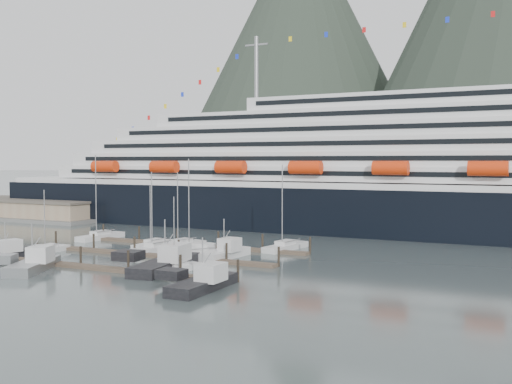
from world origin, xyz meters
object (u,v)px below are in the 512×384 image
trawler_c (164,263)px  sailboat_h (178,269)px  trawler_d (202,282)px  trawler_b (32,264)px  sailboat_d (195,255)px  sailboat_g (286,247)px  sailboat_b (156,249)px  cruise_ship (421,179)px  warehouse (34,211)px  sailboat_c (154,245)px  sailboat_a (49,250)px  trawler_e (223,253)px  trawler_a (5,253)px  sailboat_f (182,246)px  sailboat_e (101,237)px

trawler_c → sailboat_h: bearing=-101.0°
trawler_d → trawler_b: bearing=89.7°
sailboat_d → sailboat_g: bearing=-7.2°
sailboat_d → sailboat_h: (4.16, -11.08, -0.05)m
sailboat_b → trawler_d: bearing=-129.6°
cruise_ship → sailboat_d: bearing=-118.0°
trawler_c → warehouse: bearing=49.8°
sailboat_c → sailboat_h: bearing=-133.1°
sailboat_a → sailboat_b: bearing=-65.0°
trawler_d → trawler_e: bearing=22.8°
sailboat_g → sailboat_h: (-5.52, -25.93, -0.05)m
trawler_e → trawler_a: bearing=120.1°
sailboat_a → sailboat_h: size_ratio=1.01×
sailboat_b → trawler_b: bearing=171.7°
sailboat_g → trawler_a: bearing=134.7°
sailboat_f → sailboat_g: 18.96m
trawler_b → trawler_e: size_ratio=1.10×
sailboat_d → sailboat_a: bearing=129.7°
trawler_d → trawler_e: (-9.52, 22.22, -0.01)m
cruise_ship → sailboat_f: bearing=-130.0°
warehouse → sailboat_a: sailboat_a is taller
trawler_b → trawler_d: (28.78, 0.05, -0.04)m
cruise_ship → trawler_b: bearing=-120.7°
warehouse → sailboat_f: (67.34, -28.41, -1.81)m
trawler_c → sailboat_b: bearing=31.0°
trawler_c → sailboat_e: bearing=46.2°
trawler_d → sailboat_f: bearing=36.9°
trawler_e → trawler_d: bearing=-152.5°
warehouse → sailboat_b: bearing=-27.4°
sailboat_a → cruise_ship: bearing=-47.5°
sailboat_e → sailboat_c: bearing=-102.7°
sailboat_d → sailboat_f: 11.74m
sailboat_b → sailboat_d: bearing=-101.3°
sailboat_e → trawler_a: bearing=-173.2°
trawler_e → trawler_c: bearing=173.1°
warehouse → sailboat_b: size_ratio=3.16×
sailboat_f → trawler_e: sailboat_f is taller
trawler_e → sailboat_b: bearing=91.3°
trawler_a → trawler_b: 14.69m
sailboat_b → sailboat_e: 21.82m
warehouse → trawler_c: 90.70m
trawler_c → sailboat_c: bearing=31.4°
trawler_e → sailboat_a: bearing=109.9°
cruise_ship → warehouse: 103.31m
sailboat_g → trawler_c: (-8.12, -25.80, 0.56)m
trawler_a → trawler_d: (41.89, -6.57, 0.06)m
sailboat_b → sailboat_c: sailboat_b is taller
trawler_a → trawler_b: size_ratio=0.99×
sailboat_h → trawler_c: (-2.60, 0.12, 0.61)m
sailboat_c → trawler_d: sailboat_c is taller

